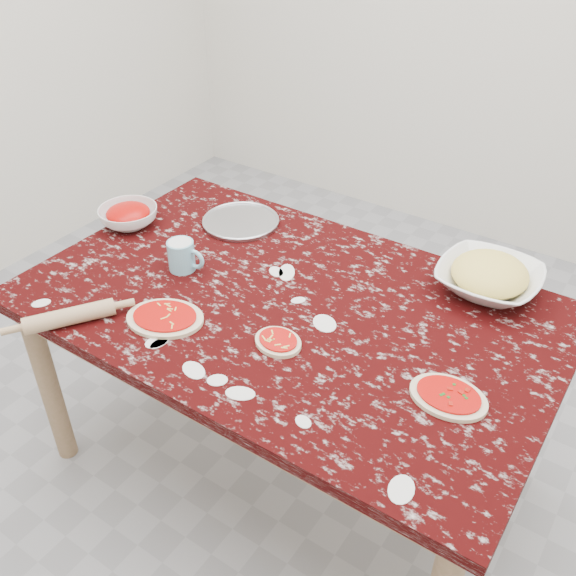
{
  "coord_description": "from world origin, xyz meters",
  "views": [
    {
      "loc": [
        0.86,
        -1.28,
        1.9
      ],
      "look_at": [
        0.0,
        0.0,
        0.8
      ],
      "focal_mm": 39.62,
      "sensor_mm": 36.0,
      "label": 1
    }
  ],
  "objects_px": {
    "pizza_tray": "(241,222)",
    "sauce_bowl": "(129,216)",
    "cheese_bowl": "(488,280)",
    "rolling_pin": "(70,316)",
    "worktable": "(288,323)",
    "flour_mug": "(182,255)"
  },
  "relations": [
    {
      "from": "pizza_tray",
      "to": "sauce_bowl",
      "type": "height_order",
      "value": "sauce_bowl"
    },
    {
      "from": "cheese_bowl",
      "to": "rolling_pin",
      "type": "xyz_separation_m",
      "value": [
        -0.94,
        -0.84,
        -0.01
      ]
    },
    {
      "from": "rolling_pin",
      "to": "sauce_bowl",
      "type": "bearing_deg",
      "value": 118.82
    },
    {
      "from": "pizza_tray",
      "to": "sauce_bowl",
      "type": "relative_size",
      "value": 1.3
    },
    {
      "from": "worktable",
      "to": "sauce_bowl",
      "type": "bearing_deg",
      "value": 174.81
    },
    {
      "from": "sauce_bowl",
      "to": "cheese_bowl",
      "type": "distance_m",
      "value": 1.26
    },
    {
      "from": "worktable",
      "to": "pizza_tray",
      "type": "xyz_separation_m",
      "value": [
        -0.41,
        0.3,
        0.09
      ]
    },
    {
      "from": "worktable",
      "to": "flour_mug",
      "type": "relative_size",
      "value": 12.42
    },
    {
      "from": "worktable",
      "to": "sauce_bowl",
      "type": "height_order",
      "value": "sauce_bowl"
    },
    {
      "from": "worktable",
      "to": "cheese_bowl",
      "type": "distance_m",
      "value": 0.63
    },
    {
      "from": "rolling_pin",
      "to": "worktable",
      "type": "bearing_deg",
      "value": 43.67
    },
    {
      "from": "pizza_tray",
      "to": "cheese_bowl",
      "type": "distance_m",
      "value": 0.89
    },
    {
      "from": "worktable",
      "to": "rolling_pin",
      "type": "relative_size",
      "value": 6.27
    },
    {
      "from": "cheese_bowl",
      "to": "rolling_pin",
      "type": "height_order",
      "value": "cheese_bowl"
    },
    {
      "from": "flour_mug",
      "to": "rolling_pin",
      "type": "bearing_deg",
      "value": -101.34
    },
    {
      "from": "worktable",
      "to": "cheese_bowl",
      "type": "relative_size",
      "value": 5.14
    },
    {
      "from": "sauce_bowl",
      "to": "flour_mug",
      "type": "height_order",
      "value": "flour_mug"
    },
    {
      "from": "sauce_bowl",
      "to": "cheese_bowl",
      "type": "xyz_separation_m",
      "value": [
        1.22,
        0.33,
        0.01
      ]
    },
    {
      "from": "cheese_bowl",
      "to": "rolling_pin",
      "type": "relative_size",
      "value": 1.22
    },
    {
      "from": "sauce_bowl",
      "to": "rolling_pin",
      "type": "bearing_deg",
      "value": -61.18
    },
    {
      "from": "pizza_tray",
      "to": "flour_mug",
      "type": "bearing_deg",
      "value": -85.16
    },
    {
      "from": "flour_mug",
      "to": "rolling_pin",
      "type": "xyz_separation_m",
      "value": [
        -0.08,
        -0.4,
        -0.03
      ]
    }
  ]
}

